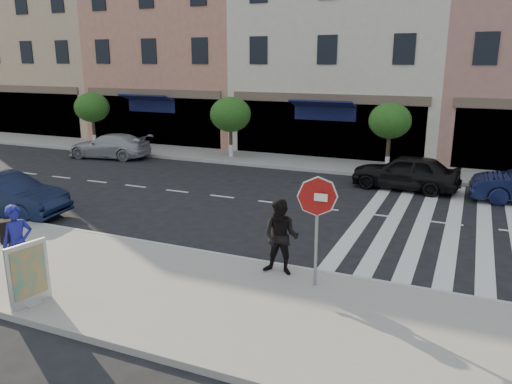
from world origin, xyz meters
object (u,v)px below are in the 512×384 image
(stop_sign, at_px, (317,207))
(car_near_mid, at_px, (4,195))
(walker, at_px, (281,237))
(photographer, at_px, (18,244))
(car_far_mid, at_px, (405,172))
(poster_board, at_px, (29,275))
(car_far_left, at_px, (109,146))

(stop_sign, xyz_separation_m, car_near_mid, (-11.09, 1.30, -1.26))
(car_near_mid, bearing_deg, walker, -102.54)
(photographer, height_order, car_far_mid, photographer)
(photographer, bearing_deg, poster_board, -94.05)
(car_near_mid, bearing_deg, photographer, -134.19)
(car_near_mid, height_order, car_far_left, car_near_mid)
(stop_sign, xyz_separation_m, car_far_left, (-14.60, 10.83, -1.33))
(stop_sign, bearing_deg, car_far_left, 143.55)
(stop_sign, relative_size, car_far_left, 0.57)
(poster_board, bearing_deg, walker, 52.26)
(car_far_left, height_order, car_far_mid, car_far_mid)
(stop_sign, distance_m, walker, 1.34)
(stop_sign, xyz_separation_m, car_far_mid, (0.59, 10.22, -1.26))
(walker, distance_m, car_far_mid, 10.04)
(poster_board, distance_m, car_near_mid, 7.53)
(poster_board, xyz_separation_m, car_near_mid, (-6.04, 4.50, -0.09))
(poster_board, relative_size, car_near_mid, 0.31)
(car_far_left, bearing_deg, stop_sign, 45.88)
(stop_sign, distance_m, photographer, 6.69)
(photographer, bearing_deg, stop_sign, -38.32)
(photographer, bearing_deg, car_far_left, 62.47)
(poster_board, bearing_deg, stop_sign, 44.27)
(poster_board, height_order, car_far_left, poster_board)
(poster_board, xyz_separation_m, car_far_mid, (5.63, 13.42, -0.09))
(stop_sign, relative_size, poster_board, 1.87)
(walker, distance_m, car_far_left, 17.26)
(car_near_mid, bearing_deg, stop_sign, -103.60)
(car_far_left, relative_size, car_far_mid, 1.05)
(poster_board, distance_m, car_far_left, 16.97)
(photographer, distance_m, car_far_mid, 14.36)
(walker, xyz_separation_m, car_far_left, (-13.67, 10.53, -0.41))
(photographer, xyz_separation_m, walker, (5.23, 2.75, 0.00))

